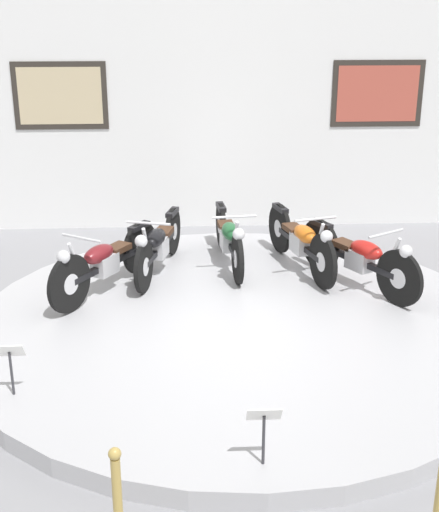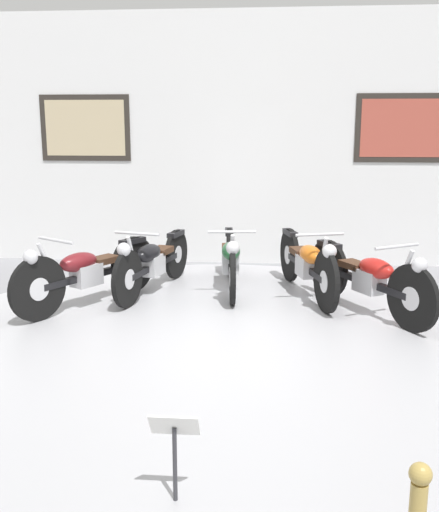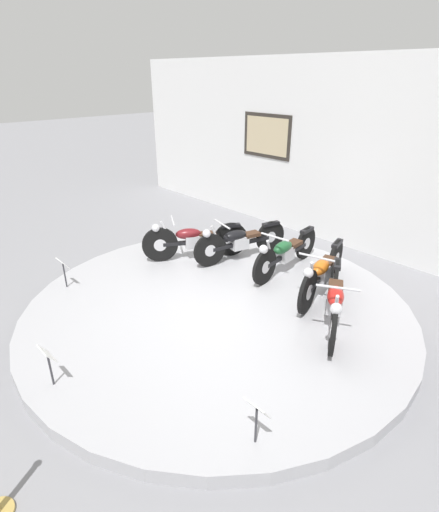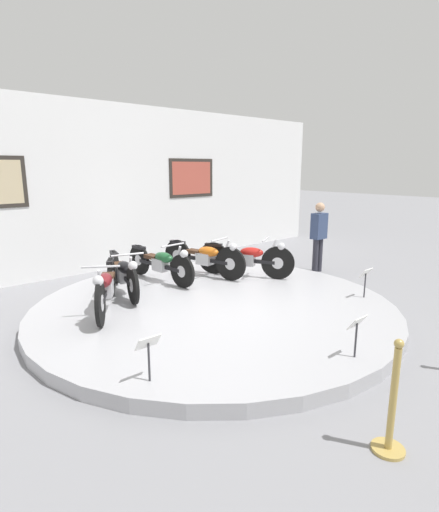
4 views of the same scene
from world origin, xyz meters
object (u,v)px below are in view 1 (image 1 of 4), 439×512
Objects in this scene: motorcycle_red at (360,257)px; info_placard_front_left at (10,358)px; motorcycle_black at (158,244)px; motorcycle_green at (229,237)px; motorcycle_maroon at (105,261)px; info_placard_front_centre at (264,422)px; motorcycle_orange at (301,240)px.

info_placard_front_left is at bearing -147.93° from motorcycle_red.
motorcycle_red is at bearing -14.07° from motorcycle_black.
motorcycle_maroon is at bearing -151.23° from motorcycle_green.
motorcycle_maroon is 0.88× the size of motorcycle_green.
motorcycle_black reaches higher than info_placard_front_centre.
motorcycle_orange is at bearing -14.04° from motorcycle_green.
motorcycle_maroon reaches higher than info_placard_front_centre.
info_placard_front_centre is at bearing -90.06° from motorcycle_green.
info_placard_front_centre is at bearing -102.84° from motorcycle_orange.
info_placard_front_left is 2.38m from info_placard_front_centre.
motorcycle_maroon is at bearing 179.99° from motorcycle_red.
motorcycle_green is 4.22m from info_placard_front_centre.
motorcycle_maroon is 2.50m from motorcycle_orange.
motorcycle_orange is at bearing 14.11° from motorcycle_maroon.
motorcycle_maroon is 3.40× the size of info_placard_front_left.
info_placard_front_left is (-3.63, -2.28, -0.03)m from motorcycle_red.
motorcycle_green is (0.91, 0.23, -0.00)m from motorcycle_black.
motorcycle_orange reaches higher than motorcycle_black.
motorcycle_orange is (2.43, 0.61, 0.00)m from motorcycle_maroon.
motorcycle_black is at bearing 165.93° from motorcycle_red.
info_placard_front_centre is (-0.00, -4.22, -0.01)m from motorcycle_green.
motorcycle_red is at bearing -45.08° from motorcycle_orange.
motorcycle_orange is 0.86m from motorcycle_red.
motorcycle_red reaches higher than info_placard_front_left.
motorcycle_red is at bearing 32.07° from info_placard_front_left.
info_placard_front_left is at bearing 152.51° from info_placard_front_centre.
info_placard_front_centre is at bearing -114.21° from motorcycle_red.
motorcycle_maroon is 1.74m from motorcycle_green.
motorcycle_green is at bearing 14.07° from motorcycle_black.
motorcycle_orange is at bearing 77.16° from info_placard_front_centre.
motorcycle_red is 3.43× the size of info_placard_front_left.
motorcycle_red is (3.04, -0.00, -0.00)m from motorcycle_maroon.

